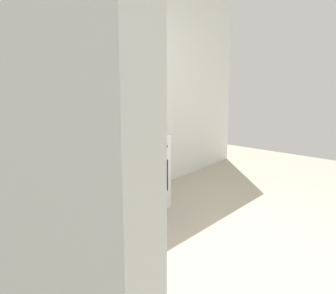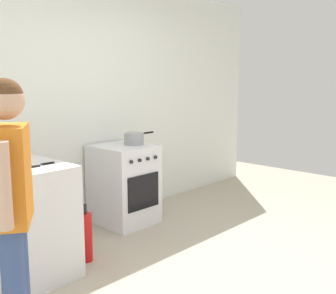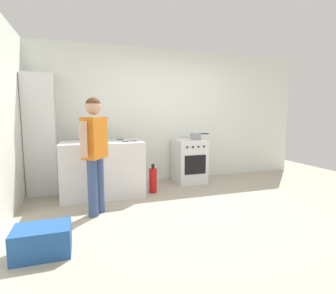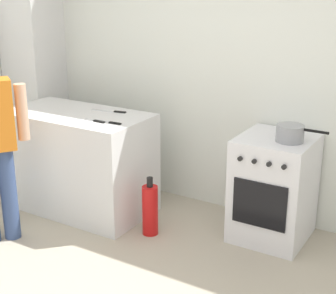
# 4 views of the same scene
# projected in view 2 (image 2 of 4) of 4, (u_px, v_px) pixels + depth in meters

# --- Properties ---
(ground_plane) EXTENTS (8.00, 8.00, 0.00)m
(ground_plane) POSITION_uv_depth(u_px,v_px,m) (225.00, 281.00, 3.27)
(ground_plane) COLOR #ADA38E
(back_wall) EXTENTS (6.00, 0.10, 2.60)m
(back_wall) POSITION_uv_depth(u_px,v_px,m) (73.00, 103.00, 4.36)
(back_wall) COLOR silver
(back_wall) RESTS_ON ground
(oven_left) EXTENTS (0.57, 0.62, 0.85)m
(oven_left) POSITION_uv_depth(u_px,v_px,m) (124.00, 184.00, 4.51)
(oven_left) COLOR silver
(oven_left) RESTS_ON ground
(pot) EXTENTS (0.39, 0.21, 0.13)m
(pot) POSITION_uv_depth(u_px,v_px,m) (134.00, 139.00, 4.48)
(pot) COLOR gray
(pot) RESTS_ON oven_left
(knife_paring) EXTENTS (0.21, 0.04, 0.01)m
(knife_paring) POSITION_uv_depth(u_px,v_px,m) (29.00, 168.00, 3.10)
(knife_paring) COLOR silver
(knife_paring) RESTS_ON counter_unit
(knife_utility) EXTENTS (0.25, 0.04, 0.01)m
(knife_utility) POSITION_uv_depth(u_px,v_px,m) (41.00, 165.00, 3.20)
(knife_utility) COLOR silver
(knife_utility) RESTS_ON counter_unit
(person) EXTENTS (0.37, 0.48, 1.56)m
(person) POSITION_uv_depth(u_px,v_px,m) (11.00, 196.00, 2.30)
(person) COLOR #384C7A
(person) RESTS_ON ground
(fire_extinguisher) EXTENTS (0.13, 0.13, 0.50)m
(fire_extinguisher) POSITION_uv_depth(u_px,v_px,m) (85.00, 236.00, 3.60)
(fire_extinguisher) COLOR red
(fire_extinguisher) RESTS_ON ground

